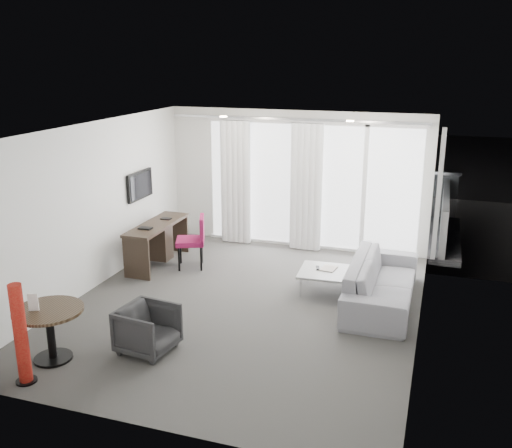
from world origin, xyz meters
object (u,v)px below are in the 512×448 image
(round_table, at_px, (51,334))
(rattan_chair_b, at_px, (385,206))
(coffee_table, at_px, (324,281))
(sofa, at_px, (382,282))
(desk_chair, at_px, (190,242))
(red_lamp, at_px, (21,334))
(desk, at_px, (158,244))
(tub_armchair, at_px, (148,329))
(rattan_chair_a, at_px, (363,206))

(round_table, distance_m, rattan_chair_b, 7.82)
(coffee_table, bearing_deg, round_table, -131.36)
(sofa, xyz_separation_m, rattan_chair_b, (-0.41, 4.20, 0.09))
(desk_chair, distance_m, red_lamp, 3.95)
(desk, bearing_deg, tub_armchair, -64.59)
(desk, bearing_deg, rattan_chair_b, 46.83)
(desk, distance_m, sofa, 3.96)
(desk_chair, bearing_deg, rattan_chair_b, 30.33)
(red_lamp, distance_m, coffee_table, 4.52)
(desk_chair, bearing_deg, coffee_table, -29.15)
(desk, xyz_separation_m, round_table, (0.33, -3.37, -0.04))
(red_lamp, height_order, tub_armchair, red_lamp)
(desk_chair, distance_m, coffee_table, 2.48)
(round_table, height_order, sofa, sofa)
(rattan_chair_a, bearing_deg, red_lamp, -119.98)
(tub_armchair, bearing_deg, red_lamp, 144.65)
(rattan_chair_a, xyz_separation_m, rattan_chair_b, (0.44, 0.12, 0.02))
(desk, height_order, rattan_chair_b, rattan_chair_b)
(rattan_chair_a, bearing_deg, tub_armchair, -115.17)
(coffee_table, xyz_separation_m, rattan_chair_b, (0.48, 4.05, 0.25))
(rattan_chair_a, height_order, rattan_chair_b, rattan_chair_b)
(round_table, bearing_deg, desk, 95.56)
(coffee_table, xyz_separation_m, sofa, (0.89, -0.16, 0.16))
(round_table, distance_m, tub_armchair, 1.15)
(rattan_chair_a, bearing_deg, desk_chair, -134.66)
(red_lamp, distance_m, rattan_chair_b, 8.29)
(red_lamp, xyz_separation_m, rattan_chair_b, (3.17, 7.66, -0.17))
(desk_chair, bearing_deg, round_table, -116.19)
(desk, relative_size, coffee_table, 2.06)
(sofa, relative_size, rattan_chair_a, 2.86)
(desk, bearing_deg, sofa, -6.37)
(round_table, relative_size, sofa, 0.36)
(round_table, bearing_deg, rattan_chair_a, 68.51)
(round_table, relative_size, coffee_table, 1.08)
(round_table, relative_size, tub_armchair, 1.27)
(desk_chair, distance_m, rattan_chair_a, 4.37)
(desk, distance_m, rattan_chair_a, 4.78)
(desk_chair, xyz_separation_m, coffee_table, (2.44, -0.33, -0.29))
(desk_chair, distance_m, rattan_chair_b, 4.73)
(tub_armchair, xyz_separation_m, rattan_chair_b, (2.19, 6.59, 0.13))
(red_lamp, relative_size, rattan_chair_b, 1.40)
(desk, relative_size, desk_chair, 1.72)
(red_lamp, bearing_deg, tub_armchair, 47.33)
(rattan_chair_b, bearing_deg, rattan_chair_a, -168.27)
(round_table, relative_size, rattan_chair_b, 0.98)
(round_table, bearing_deg, desk_chair, 85.31)
(red_lamp, relative_size, tub_armchair, 1.82)
(tub_armchair, xyz_separation_m, coffee_table, (1.71, 2.54, -0.13))
(coffee_table, relative_size, sofa, 0.33)
(desk, xyz_separation_m, coffee_table, (3.05, -0.28, -0.20))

